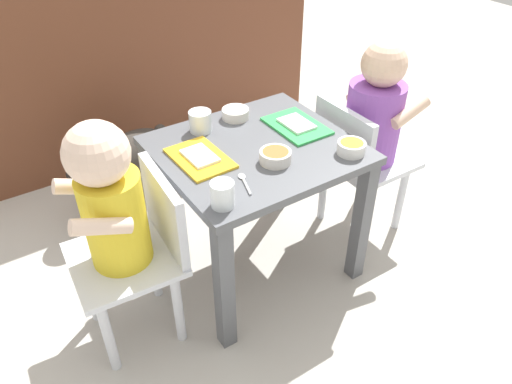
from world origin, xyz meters
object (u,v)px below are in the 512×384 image
food_tray_left (200,158)px  cereal_bowl_left_side (351,147)px  dining_table (256,172)px  veggie_bowl_far (235,113)px  seated_child_left (117,212)px  spoon_by_left_tray (244,181)px  dog (122,158)px  veggie_bowl_near (275,156)px  seated_child_right (371,121)px  food_tray_right (297,125)px  water_cup_left (223,196)px  water_cup_right (200,123)px

food_tray_left → cereal_bowl_left_side: cereal_bowl_left_side is taller
dining_table → veggie_bowl_far: (0.04, 0.18, 0.11)m
seated_child_left → spoon_by_left_tray: 0.33m
dog → veggie_bowl_far: bearing=-55.0°
dining_table → food_tray_left: food_tray_left is taller
veggie_bowl_near → cereal_bowl_left_side: 0.22m
seated_child_right → food_tray_left: (-0.61, 0.06, 0.04)m
food_tray_left → cereal_bowl_left_side: (0.38, -0.21, 0.01)m
seated_child_left → dog: (0.21, 0.61, -0.24)m
dog → veggie_bowl_near: (0.23, -0.67, 0.28)m
dining_table → food_tray_right: (0.17, 0.03, 0.10)m
food_tray_right → cereal_bowl_left_side: cereal_bowl_left_side is taller
veggie_bowl_near → water_cup_left: bearing=-157.8°
food_tray_right → seated_child_right: bearing=-11.6°
food_tray_right → veggie_bowl_near: 0.21m
seated_child_left → seated_child_right: seated_child_right is taller
seated_child_right → veggie_bowl_near: size_ratio=7.88×
water_cup_right → seated_child_left: bearing=-149.6°
food_tray_right → water_cup_left: bearing=-151.0°
dog → water_cup_right: (0.14, -0.41, 0.29)m
water_cup_right → veggie_bowl_near: 0.28m
dining_table → water_cup_left: (-0.22, -0.19, 0.12)m
veggie_bowl_far → water_cup_right: bearing=-174.8°
veggie_bowl_far → cereal_bowl_left_side: bearing=-65.4°
dining_table → water_cup_right: size_ratio=8.04×
water_cup_left → spoon_by_left_tray: bearing=29.4°
dining_table → dog: dining_table is taller
veggie_bowl_far → food_tray_left: bearing=-143.9°
veggie_bowl_far → spoon_by_left_tray: size_ratio=0.88×
seated_child_right → cereal_bowl_left_side: bearing=-147.1°
seated_child_right → water_cup_right: 0.57m
dining_table → food_tray_right: bearing=9.5°
seated_child_left → food_tray_left: seated_child_left is taller
food_tray_right → spoon_by_left_tray: food_tray_right is taller
dining_table → seated_child_right: size_ratio=0.79×
water_cup_right → spoon_by_left_tray: size_ratio=0.71×
spoon_by_left_tray → dog: bearing=98.6°
food_tray_left → water_cup_right: size_ratio=2.92×
water_cup_left → spoon_by_left_tray: (0.10, 0.05, -0.03)m
seated_child_right → veggie_bowl_far: (-0.40, 0.21, 0.05)m
dog → food_tray_left: bearing=-83.4°
dog → seated_child_left: bearing=-108.8°
seated_child_left → water_cup_left: seated_child_left is taller
dog → water_cup_right: size_ratio=6.46×
cereal_bowl_left_side → food_tray_left: bearing=151.2°
seated_child_left → food_tray_left: (0.27, 0.06, 0.03)m
water_cup_right → veggie_bowl_far: bearing=5.2°
food_tray_right → veggie_bowl_far: 0.20m
food_tray_right → water_cup_right: water_cup_right is taller
food_tray_right → water_cup_right: (-0.26, 0.14, 0.02)m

